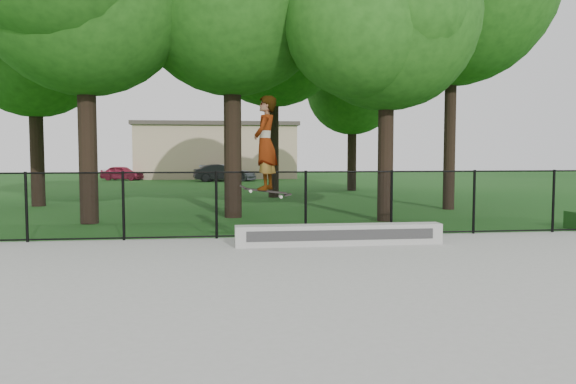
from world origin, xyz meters
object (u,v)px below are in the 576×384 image
(car_b, at_px, (220,173))
(car_c, at_px, (229,173))
(grind_ledge, at_px, (339,235))
(skater_airborne, at_px, (265,144))
(car_a, at_px, (122,173))

(car_b, distance_m, car_c, 1.01)
(grind_ledge, xyz_separation_m, car_c, (-1.65, 28.33, 0.30))
(grind_ledge, height_order, car_c, car_c)
(car_c, bearing_deg, grind_ledge, -157.11)
(grind_ledge, bearing_deg, skater_airborne, -171.96)
(car_c, bearing_deg, skater_airborne, -160.24)
(skater_airborne, bearing_deg, grind_ledge, 8.04)
(car_a, relative_size, car_c, 0.84)
(car_a, distance_m, skater_airborne, 31.19)
(car_a, xyz_separation_m, car_b, (6.92, -2.44, 0.06))
(grind_ledge, distance_m, car_b, 27.63)
(car_b, distance_m, skater_airborne, 27.81)
(car_b, height_order, car_c, car_b)
(car_a, xyz_separation_m, car_c, (7.55, -1.65, 0.05))
(grind_ledge, bearing_deg, car_a, 107.06)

